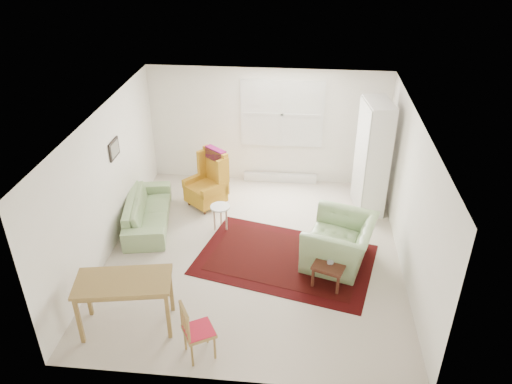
# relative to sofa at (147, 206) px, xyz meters

# --- Properties ---
(room) EXTENTS (5.04, 5.54, 2.51)m
(room) POSITION_rel_sofa_xyz_m (2.12, -0.51, 0.87)
(room) COLOR beige
(room) RESTS_ON ground
(rug) EXTENTS (3.28, 2.52, 0.03)m
(rug) POSITION_rel_sofa_xyz_m (2.65, -0.89, -0.37)
(rug) COLOR black
(rug) RESTS_ON ground
(sofa) EXTENTS (1.10, 2.03, 0.78)m
(sofa) POSITION_rel_sofa_xyz_m (0.00, 0.00, 0.00)
(sofa) COLOR #86A56E
(sofa) RESTS_ON ground
(armchair) EXTENTS (1.36, 1.46, 0.94)m
(armchair) POSITION_rel_sofa_xyz_m (3.54, -0.83, 0.08)
(armchair) COLOR #86A56E
(armchair) RESTS_ON ground
(wingback_chair) EXTENTS (0.97, 0.97, 1.16)m
(wingback_chair) POSITION_rel_sofa_xyz_m (0.96, 0.78, 0.19)
(wingback_chair) COLOR #C68A1E
(wingback_chair) RESTS_ON ground
(coffee_table) EXTENTS (0.63, 0.63, 0.40)m
(coffee_table) POSITION_rel_sofa_xyz_m (3.38, -1.42, -0.19)
(coffee_table) COLOR #462015
(coffee_table) RESTS_ON ground
(stool) EXTENTS (0.48, 0.48, 0.49)m
(stool) POSITION_rel_sofa_xyz_m (1.40, -0.03, -0.14)
(stool) COLOR white
(stool) RESTS_ON ground
(cabinet) EXTENTS (0.59, 0.95, 2.23)m
(cabinet) POSITION_rel_sofa_xyz_m (4.20, 1.01, 0.73)
(cabinet) COLOR white
(cabinet) RESTS_ON ground
(desk) EXTENTS (1.40, 0.87, 0.83)m
(desk) POSITION_rel_sofa_xyz_m (0.49, -2.65, 0.03)
(desk) COLOR olive
(desk) RESTS_ON ground
(desk_chair) EXTENTS (0.52, 0.52, 0.88)m
(desk_chair) POSITION_rel_sofa_xyz_m (1.61, -3.07, 0.05)
(desk_chair) COLOR olive
(desk_chair) RESTS_ON ground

